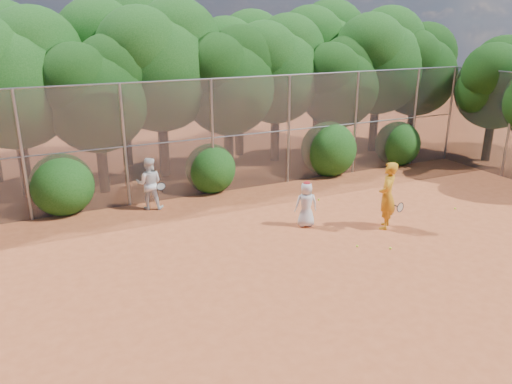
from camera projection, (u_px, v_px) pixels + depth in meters
ground at (331, 254)px, 13.12m from camera, size 80.00×80.00×0.00m
fence_back at (236, 134)px, 17.54m from camera, size 20.05×0.09×4.03m
fence_side at (510, 125)px, 19.08m from camera, size 0.09×6.09×4.03m
tree_1 at (12, 74)px, 16.26m from camera, size 4.64×4.03×6.35m
tree_2 at (96, 91)px, 16.85m from camera, size 3.99×3.47×5.47m
tree_3 at (160, 62)px, 18.47m from camera, size 4.89×4.26×6.70m
tree_4 at (229, 78)px, 19.17m from camera, size 4.19×3.64×5.73m
tree_5 at (277, 66)px, 20.78m from camera, size 4.51×3.92×6.17m
tree_6 at (340, 80)px, 21.12m from camera, size 3.86×3.36×5.29m
tree_7 at (379, 57)px, 22.40m from camera, size 4.77×4.14×6.53m
tree_8 at (417, 67)px, 23.10m from camera, size 4.25×3.70×5.82m
tree_10 at (120, 53)px, 19.88m from camera, size 5.15×4.48×7.06m
tree_11 at (239, 61)px, 21.71m from camera, size 4.64×4.03×6.35m
tree_12 at (320, 50)px, 23.94m from camera, size 5.02×4.37×6.88m
tree_13 at (497, 80)px, 20.95m from camera, size 3.86×3.36×5.29m
bush_0 at (62, 182)px, 15.75m from camera, size 2.00×2.00×2.00m
bush_1 at (210, 166)px, 17.81m from camera, size 1.80×1.80×1.80m
bush_2 at (329, 147)px, 19.77m from camera, size 2.20×2.20×2.20m
bush_3 at (398, 142)px, 21.24m from camera, size 1.90×1.90×1.90m
player_yellow at (387, 196)px, 14.49m from camera, size 0.93×0.86×2.01m
player_teen at (306, 204)px, 14.71m from camera, size 0.77×0.61×1.40m
player_white at (149, 183)px, 16.06m from camera, size 1.01×0.93×1.71m
ball_0 at (391, 209)px, 16.21m from camera, size 0.07×0.07×0.07m
ball_1 at (357, 246)px, 13.51m from camera, size 0.07×0.07×0.07m
ball_2 at (455, 208)px, 16.23m from camera, size 0.07×0.07×0.07m
ball_3 at (390, 248)px, 13.38m from camera, size 0.07×0.07×0.07m
ball_4 at (383, 200)px, 17.00m from camera, size 0.07×0.07×0.07m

